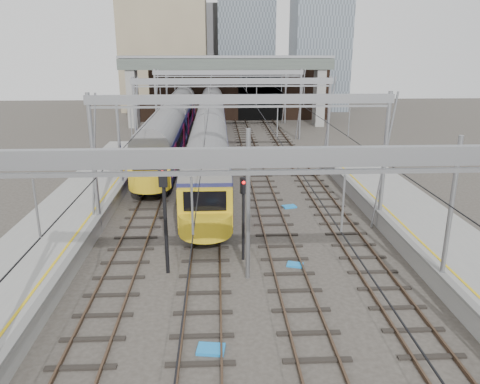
{
  "coord_description": "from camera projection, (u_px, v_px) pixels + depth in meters",
  "views": [
    {
      "loc": [
        -1.31,
        -17.62,
        10.29
      ],
      "look_at": [
        -0.08,
        7.78,
        2.4
      ],
      "focal_mm": 35.0,
      "sensor_mm": 36.0,
      "label": 1
    }
  ],
  "objects": [
    {
      "name": "equip_cover_b",
      "position": [
        289.0,
        207.0,
        31.39
      ],
      "size": [
        1.01,
        0.83,
        0.1
      ],
      "primitive_type": "cube",
      "rotation": [
        0.0,
        0.0,
        0.27
      ],
      "color": "#1C82D5",
      "rests_on": "ground"
    },
    {
      "name": "tracks",
      "position": [
        236.0,
        194.0,
        34.22
      ],
      "size": [
        14.4,
        80.0,
        0.22
      ],
      "color": "#4C3828",
      "rests_on": "ground"
    },
    {
      "name": "overbridge",
      "position": [
        227.0,
        71.0,
        61.64
      ],
      "size": [
        28.0,
        3.0,
        9.25
      ],
      "color": "gray",
      "rests_on": "ground"
    },
    {
      "name": "signal_near_left",
      "position": [
        165.0,
        208.0,
        21.28
      ],
      "size": [
        0.4,
        0.48,
        5.28
      ],
      "rotation": [
        0.0,
        0.0,
        -0.16
      ],
      "color": "black",
      "rests_on": "ground"
    },
    {
      "name": "platform_left",
      "position": [
        28.0,
        267.0,
        21.66
      ],
      "size": [
        4.32,
        55.0,
        1.12
      ],
      "color": "gray",
      "rests_on": "ground"
    },
    {
      "name": "signal_near_centre",
      "position": [
        243.0,
        208.0,
        22.8
      ],
      "size": [
        0.35,
        0.45,
        4.36
      ],
      "rotation": [
        0.0,
        0.0,
        0.28
      ],
      "color": "black",
      "rests_on": "ground"
    },
    {
      "name": "train_main",
      "position": [
        212.0,
        114.0,
        56.26
      ],
      "size": [
        2.95,
        68.05,
        5.02
      ],
      "color": "black",
      "rests_on": "ground"
    },
    {
      "name": "equip_cover_c",
      "position": [
        295.0,
        265.0,
        23.01
      ],
      "size": [
        0.91,
        0.75,
        0.09
      ],
      "primitive_type": "cube",
      "rotation": [
        0.0,
        0.0,
        -0.3
      ],
      "color": "#1C82D5",
      "rests_on": "ground"
    },
    {
      "name": "train_second",
      "position": [
        178.0,
        114.0,
        56.24
      ],
      "size": [
        2.98,
        51.68,
        5.07
      ],
      "color": "black",
      "rests_on": "ground"
    },
    {
      "name": "city_skyline",
      "position": [
        239.0,
        7.0,
        82.21
      ],
      "size": [
        37.5,
        27.5,
        60.0
      ],
      "color": "tan",
      "rests_on": "ground"
    },
    {
      "name": "equip_cover_a",
      "position": [
        211.0,
        349.0,
        16.55
      ],
      "size": [
        1.05,
        0.81,
        0.11
      ],
      "primitive_type": "cube",
      "rotation": [
        0.0,
        0.0,
        -0.14
      ],
      "color": "#1C82D5",
      "rests_on": "ground"
    },
    {
      "name": "overhead_line",
      "position": [
        233.0,
        94.0,
        38.47
      ],
      "size": [
        16.8,
        80.0,
        8.0
      ],
      "color": "gray",
      "rests_on": "ground"
    },
    {
      "name": "retaining_wall",
      "position": [
        236.0,
        90.0,
        68.24
      ],
      "size": [
        28.0,
        2.75,
        9.0
      ],
      "color": "black",
      "rests_on": "ground"
    },
    {
      "name": "ground",
      "position": [
        251.0,
        300.0,
        19.91
      ],
      "size": [
        160.0,
        160.0,
        0.0
      ],
      "primitive_type": "plane",
      "color": "#38332D",
      "rests_on": "ground"
    }
  ]
}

